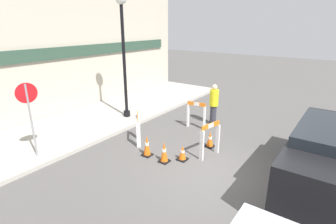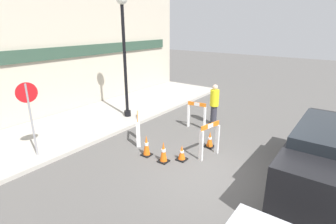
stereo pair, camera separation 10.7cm
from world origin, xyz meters
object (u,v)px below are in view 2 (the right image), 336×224
Objects in this scene: streetlamp_post at (124,41)px; stop_sign at (29,108)px; person_worker at (214,103)px; parked_car_1 at (330,156)px.

stop_sign is (-4.28, -0.31, -1.69)m from streetlamp_post.
streetlamp_post is 4.48m from person_worker.
stop_sign is at bearing 114.71° from parked_car_1.
parked_car_1 is (-2.51, -4.38, 0.06)m from person_worker.
person_worker is (5.93, -3.06, -0.76)m from stop_sign.
person_worker is 0.37× the size of parked_car_1.
streetlamp_post reaches higher than person_worker.
parked_car_1 is at bearing 127.65° from stop_sign.
streetlamp_post is at bearing -58.57° from person_worker.
streetlamp_post reaches higher than parked_car_1.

